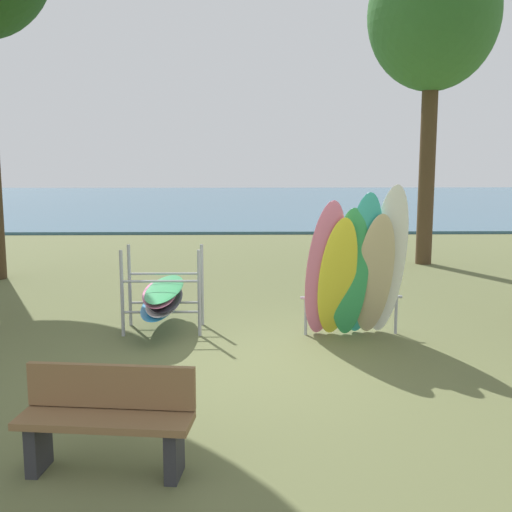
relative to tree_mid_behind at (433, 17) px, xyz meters
The scene contains 6 objects.
ground_plane 10.29m from the tree_mid_behind, 119.51° to the right, with size 80.00×80.00×0.00m, color #60663D.
lake_water 25.19m from the tree_mid_behind, 99.83° to the left, with size 80.00×36.00×0.10m, color #38607A.
tree_mid_behind is the anchor object (origin of this frame).
leaning_board_pile 8.59m from the tree_mid_behind, 113.68° to the right, with size 1.49×1.00×2.20m.
board_storage_rack 9.73m from the tree_mid_behind, 133.35° to the right, with size 1.15×2.13×1.25m.
park_bench 12.75m from the tree_mid_behind, 118.53° to the right, with size 1.44×0.57×0.85m.
Camera 1 is at (-0.24, -7.53, 2.49)m, focal length 43.46 mm.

